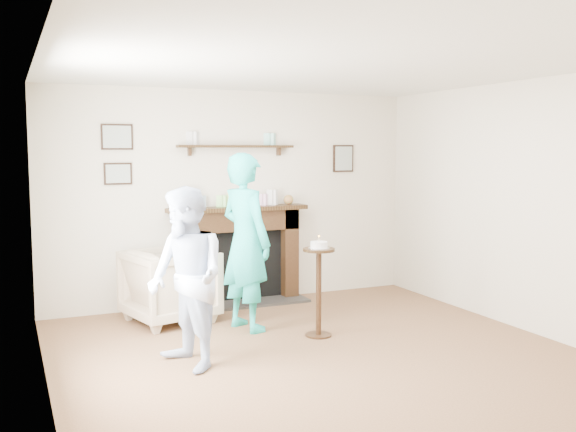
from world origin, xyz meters
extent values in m
plane|color=brown|center=(0.00, 0.00, 0.00)|extent=(5.00, 5.00, 0.00)
cube|color=beige|center=(0.00, 2.50, 1.25)|extent=(4.50, 0.04, 2.50)
cube|color=beige|center=(-2.25, 0.00, 1.25)|extent=(0.04, 5.00, 2.50)
cube|color=beige|center=(2.25, 0.00, 1.25)|extent=(0.04, 5.00, 2.50)
cube|color=silver|center=(0.00, 0.00, 2.50)|extent=(4.50, 5.00, 0.04)
cube|color=black|center=(-0.66, 2.40, 0.55)|extent=(0.18, 0.20, 1.10)
cube|color=black|center=(0.66, 2.40, 0.55)|extent=(0.18, 0.20, 1.10)
cube|color=black|center=(0.00, 2.40, 0.98)|extent=(1.50, 0.20, 0.24)
cube|color=black|center=(0.00, 2.47, 0.43)|extent=(1.14, 0.06, 0.86)
cube|color=#2D2A28|center=(0.00, 2.28, 0.01)|extent=(1.60, 0.44, 0.03)
cube|color=black|center=(0.00, 2.37, 1.12)|extent=(1.68, 0.26, 0.05)
cube|color=black|center=(0.00, 2.42, 1.85)|extent=(1.40, 0.15, 0.03)
cube|color=black|center=(-1.35, 2.48, 1.95)|extent=(0.34, 0.03, 0.28)
cube|color=black|center=(-1.35, 2.48, 1.55)|extent=(0.30, 0.03, 0.24)
cube|color=black|center=(1.45, 2.48, 1.70)|extent=(0.28, 0.03, 0.34)
cube|color=black|center=(-0.62, 2.37, 1.26)|extent=(0.16, 0.09, 0.22)
cylinder|color=white|center=(-0.62, 2.32, 1.27)|extent=(0.11, 0.01, 0.11)
sphere|color=green|center=(0.64, 2.37, 1.21)|extent=(0.12, 0.12, 0.12)
imported|color=tan|center=(-0.93, 1.90, 0.00)|extent=(1.03, 1.01, 0.77)
imported|color=silver|center=(-1.15, 0.39, 0.00)|extent=(0.74, 0.86, 1.52)
imported|color=teal|center=(-0.30, 1.31, 0.00)|extent=(0.61, 0.75, 1.78)
cylinder|color=black|center=(0.26, 0.79, 0.01)|extent=(0.26, 0.26, 0.02)
cylinder|color=black|center=(0.26, 0.79, 0.43)|extent=(0.05, 0.05, 0.82)
cylinder|color=black|center=(0.26, 0.79, 0.85)|extent=(0.31, 0.31, 0.03)
cylinder|color=silver|center=(0.26, 0.79, 0.87)|extent=(0.21, 0.21, 0.01)
cylinder|color=white|center=(0.26, 0.79, 0.90)|extent=(0.16, 0.16, 0.06)
cylinder|color=beige|center=(0.26, 0.79, 0.95)|extent=(0.01, 0.01, 0.05)
sphere|color=orange|center=(0.26, 0.79, 0.98)|extent=(0.02, 0.02, 0.02)
camera|label=1|loc=(-2.49, -4.68, 1.82)|focal=40.00mm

